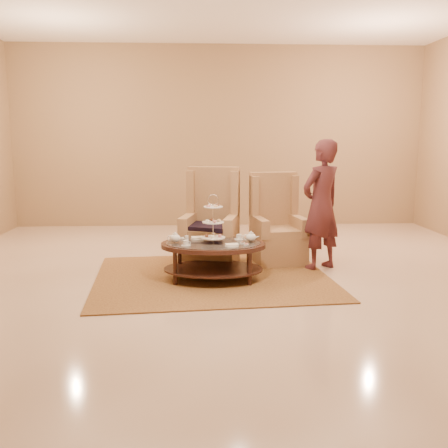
{
  "coord_description": "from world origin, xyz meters",
  "views": [
    {
      "loc": [
        -0.42,
        -5.9,
        1.73
      ],
      "look_at": [
        -0.1,
        0.2,
        0.67
      ],
      "focal_mm": 40.0,
      "sensor_mm": 36.0,
      "label": 1
    }
  ],
  "objects": [
    {
      "name": "wall_back",
      "position": [
        0.0,
        4.0,
        1.75
      ],
      "size": [
        8.0,
        0.04,
        3.5
      ],
      "primitive_type": "cube",
      "color": "#977752",
      "rests_on": "ground"
    },
    {
      "name": "ground",
      "position": [
        0.0,
        0.0,
        0.0
      ],
      "size": [
        8.0,
        8.0,
        0.0
      ],
      "primitive_type": "plane",
      "color": "beige",
      "rests_on": "ground"
    },
    {
      "name": "tea_table",
      "position": [
        -0.24,
        0.03,
        0.39
      ],
      "size": [
        1.34,
        0.97,
        1.07
      ],
      "rotation": [
        0.0,
        0.0,
        -0.08
      ],
      "color": "black",
      "rests_on": "ground"
    },
    {
      "name": "rug",
      "position": [
        -0.25,
        0.14,
        0.01
      ],
      "size": [
        3.07,
        2.63,
        0.02
      ],
      "rotation": [
        0.0,
        0.0,
        0.08
      ],
      "color": "olive",
      "rests_on": "ground"
    },
    {
      "name": "armchair_right",
      "position": [
        0.67,
        0.95,
        0.42
      ],
      "size": [
        0.77,
        0.79,
        1.25
      ],
      "rotation": [
        0.0,
        0.0,
        0.14
      ],
      "color": "#A97B4F",
      "rests_on": "ground"
    },
    {
      "name": "ceiling",
      "position": [
        0.0,
        0.0,
        0.0
      ],
      "size": [
        8.0,
        8.0,
        0.02
      ],
      "primitive_type": "cube",
      "color": "white",
      "rests_on": "ground"
    },
    {
      "name": "person",
      "position": [
        1.2,
        0.52,
        0.86
      ],
      "size": [
        0.75,
        0.69,
        1.72
      ],
      "rotation": [
        0.0,
        0.0,
        3.73
      ],
      "color": "#4F2225",
      "rests_on": "ground"
    },
    {
      "name": "armchair_left",
      "position": [
        -0.25,
        0.84,
        0.45
      ],
      "size": [
        0.86,
        0.88,
        1.34
      ],
      "rotation": [
        0.0,
        0.0,
        -0.22
      ],
      "color": "#A97B4F",
      "rests_on": "ground"
    }
  ]
}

